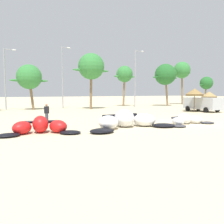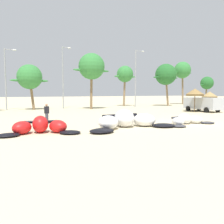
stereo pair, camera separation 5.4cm
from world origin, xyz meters
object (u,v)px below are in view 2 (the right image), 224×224
object	(u,v)px
beach_umbrella_middle	(210,95)
palm_center_right	(166,75)
kite_far_left	(40,127)
palm_center_left	(125,75)
beach_umbrella_near_van	(195,92)
person_near_kites	(47,114)
palm_left_of_gap	(92,67)
lamppost_west_center	(63,74)
parked_van	(202,103)
kite_left_of_center	(187,120)
kite_left	(127,121)
palm_right	(207,83)
palm_right_of_gap	(182,71)
palm_left	(30,77)
lamppost_west	(6,76)
lamppost_east_center	(136,75)

from	to	relation	value
beach_umbrella_middle	palm_center_right	distance (m)	10.96
kite_far_left	palm_center_left	world-z (taller)	palm_center_left
palm_center_right	beach_umbrella_middle	bearing A→B (deg)	-94.05
beach_umbrella_near_van	person_near_kites	distance (m)	19.40
kite_far_left	palm_left_of_gap	world-z (taller)	palm_left_of_gap
lamppost_west_center	kite_far_left	bearing A→B (deg)	-110.11
palm_left_of_gap	palm_center_right	xyz separation A→B (m)	(15.43, 0.94, -0.53)
parked_van	palm_center_right	distance (m)	13.51
kite_left_of_center	palm_left_of_gap	bearing A→B (deg)	89.87
beach_umbrella_near_van	kite_left	bearing A→B (deg)	-154.65
kite_far_left	kite_left	distance (m)	5.92
beach_umbrella_middle	palm_right	world-z (taller)	palm_right
kite_left_of_center	palm_center_left	xyz separation A→B (m)	(8.63, 23.35, 5.55)
palm_right	palm_right_of_gap	bearing A→B (deg)	-172.65
kite_left	palm_right	distance (m)	44.12
palm_left	kite_left	bearing A→B (deg)	-81.07
palm_left	palm_left_of_gap	bearing A→B (deg)	-18.50
beach_umbrella_middle	palm_left_of_gap	size ratio (longest dim) A/B	0.32
beach_umbrella_near_van	person_near_kites	bearing A→B (deg)	-173.34
palm_left	palm_center_right	xyz separation A→B (m)	(23.93, -1.90, 1.12)
palm_right	lamppost_west	xyz separation A→B (m)	(-43.39, -0.26, 0.25)
kite_left_of_center	palm_left_of_gap	size ratio (longest dim) A/B	0.56
lamppost_west_center	beach_umbrella_near_van	bearing A→B (deg)	-49.66
beach_umbrella_near_van	parked_van	world-z (taller)	beach_umbrella_near_van
beach_umbrella_near_van	palm_left	distance (m)	22.95
beach_umbrella_middle	palm_center_left	size ratio (longest dim) A/B	0.36
beach_umbrella_near_van	beach_umbrella_middle	distance (m)	5.65
parked_van	person_near_kites	size ratio (longest dim) A/B	3.15
kite_far_left	kite_left_of_center	distance (m)	11.11
palm_left_of_gap	kite_left_of_center	bearing A→B (deg)	-90.13
beach_umbrella_middle	lamppost_west	size ratio (longest dim) A/B	0.30
kite_left	palm_right_of_gap	distance (m)	36.26
kite_left_of_center	lamppost_west	xyz separation A→B (m)	(-11.37, 23.89, 4.68)
kite_left_of_center	beach_umbrella_near_van	size ratio (longest dim) A/B	1.56
lamppost_east_center	parked_van	bearing A→B (deg)	-81.07
palm_center_right	kite_far_left	bearing A→B (deg)	-144.94
kite_left	palm_left_of_gap	size ratio (longest dim) A/B	0.83
palm_right	lamppost_east_center	size ratio (longest dim) A/B	0.63
lamppost_west	kite_far_left	bearing A→B (deg)	-89.15
beach_umbrella_middle	lamppost_east_center	bearing A→B (deg)	116.41
person_near_kites	palm_left	world-z (taller)	palm_left
beach_umbrella_middle	beach_umbrella_near_van	bearing A→B (deg)	-159.57
kite_far_left	palm_right	distance (m)	48.92
kite_left_of_center	lamppost_west	distance (m)	26.86
kite_left	person_near_kites	world-z (taller)	person_near_kites
palm_left	palm_center_right	distance (m)	24.03
beach_umbrella_middle	lamppost_west_center	size ratio (longest dim) A/B	0.27
beach_umbrella_middle	palm_left	distance (m)	26.34
person_near_kites	lamppost_west	world-z (taller)	lamppost_west
kite_left	palm_right_of_gap	size ratio (longest dim) A/B	0.77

